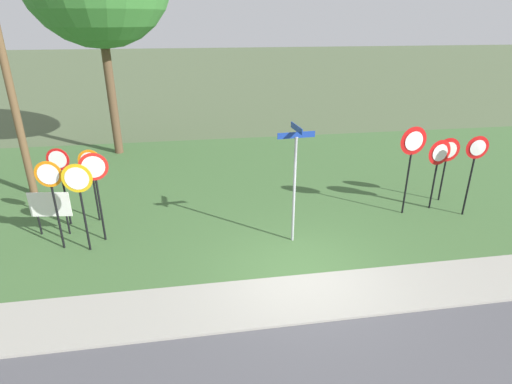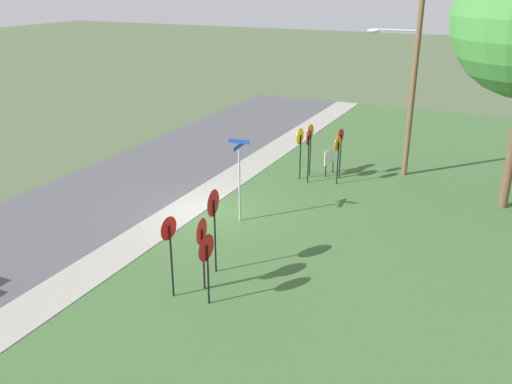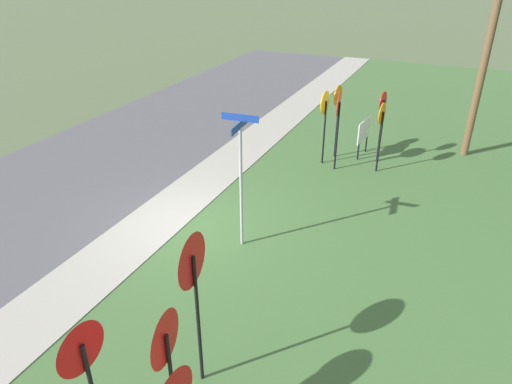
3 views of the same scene
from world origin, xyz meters
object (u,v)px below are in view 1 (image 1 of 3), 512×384
at_px(stop_sign_far_left, 79,189).
at_px(stop_sign_far_center, 95,178).
at_px(stop_sign_near_right, 60,171).
at_px(yield_sign_near_right, 448,155).
at_px(notice_board, 50,207).
at_px(yield_sign_far_left, 412,149).
at_px(street_name_post, 295,175).
at_px(yield_sign_far_right, 439,159).
at_px(stop_sign_near_left, 51,187).
at_px(stop_sign_far_right, 91,171).
at_px(yield_sign_near_left, 475,157).

relative_size(stop_sign_far_left, stop_sign_far_center, 0.96).
bearing_deg(stop_sign_near_right, yield_sign_near_right, 8.02).
bearing_deg(stop_sign_near_right, notice_board, -107.55).
height_order(stop_sign_far_left, stop_sign_far_center, stop_sign_far_center).
bearing_deg(notice_board, yield_sign_far_left, 5.56).
bearing_deg(notice_board, street_name_post, -4.79).
distance_m(yield_sign_far_right, street_name_post, 4.93).
relative_size(stop_sign_near_left, yield_sign_near_right, 1.13).
bearing_deg(notice_board, yield_sign_far_right, 6.68).
bearing_deg(street_name_post, yield_sign_far_left, 11.05).
bearing_deg(stop_sign_far_right, yield_sign_near_left, -0.44).
bearing_deg(yield_sign_near_left, stop_sign_near_left, -174.38).
bearing_deg(stop_sign_near_right, yield_sign_far_right, 5.24).
distance_m(stop_sign_far_left, yield_sign_far_right, 10.09).
height_order(stop_sign_far_right, yield_sign_far_right, yield_sign_far_right).
distance_m(stop_sign_far_center, yield_sign_far_left, 8.75).
bearing_deg(stop_sign_near_left, yield_sign_near_right, 12.84).
bearing_deg(yield_sign_near_right, street_name_post, -159.74).
bearing_deg(yield_sign_near_right, notice_board, -175.99).
bearing_deg(stop_sign_far_center, stop_sign_near_left, -173.27).
height_order(yield_sign_far_right, street_name_post, street_name_post).
height_order(stop_sign_near_left, stop_sign_far_right, stop_sign_near_left).
relative_size(stop_sign_far_center, street_name_post, 0.78).
relative_size(stop_sign_far_right, yield_sign_far_left, 0.81).
height_order(stop_sign_near_right, yield_sign_near_right, stop_sign_near_right).
distance_m(stop_sign_far_right, street_name_post, 5.75).
bearing_deg(yield_sign_far_right, yield_sign_near_right, 31.10).
bearing_deg(stop_sign_near_left, stop_sign_far_left, -10.76).
height_order(stop_sign_far_right, notice_board, stop_sign_far_right).
bearing_deg(yield_sign_far_left, yield_sign_far_right, 5.83).
height_order(stop_sign_near_left, stop_sign_near_right, stop_sign_near_left).
bearing_deg(notice_board, yield_sign_near_right, 9.25).
bearing_deg(yield_sign_near_right, stop_sign_far_center, -172.60).
height_order(yield_sign_far_right, notice_board, yield_sign_far_right).
bearing_deg(stop_sign_far_center, yield_sign_near_right, -3.46).
bearing_deg(notice_board, stop_sign_near_right, 71.07).
height_order(stop_sign_far_left, stop_sign_far_right, stop_sign_far_left).
relative_size(stop_sign_far_left, notice_board, 1.89).
relative_size(stop_sign_near_right, street_name_post, 0.73).
relative_size(stop_sign_near_right, stop_sign_far_right, 1.05).
xyz_separation_m(yield_sign_far_left, yield_sign_far_right, (1.01, 0.19, -0.40)).
bearing_deg(yield_sign_near_right, yield_sign_near_left, -82.09).
distance_m(stop_sign_far_right, yield_sign_far_right, 10.16).
xyz_separation_m(stop_sign_near_left, stop_sign_far_right, (0.62, 1.51, -0.16)).
relative_size(yield_sign_far_left, notice_board, 2.17).
distance_m(yield_sign_near_left, yield_sign_far_right, 0.97).
bearing_deg(yield_sign_far_right, notice_board, 171.14).
relative_size(yield_sign_far_left, yield_sign_far_right, 1.22).
relative_size(stop_sign_far_left, yield_sign_near_left, 0.96).
height_order(yield_sign_far_left, street_name_post, street_name_post).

